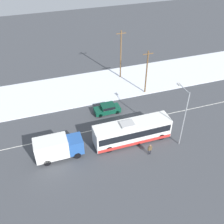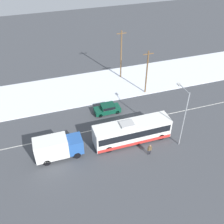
% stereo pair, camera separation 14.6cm
% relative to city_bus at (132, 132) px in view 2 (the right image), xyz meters
% --- Properties ---
extents(ground_plane, '(120.00, 120.00, 0.00)m').
position_rel_city_bus_xyz_m(ground_plane, '(1.72, 3.74, -1.61)').
color(ground_plane, '#424449').
extents(snow_lot, '(80.00, 10.65, 0.12)m').
position_rel_city_bus_xyz_m(snow_lot, '(1.72, 15.24, -1.55)').
color(snow_lot, silver).
rests_on(snow_lot, ground_plane).
extents(lane_marking_center, '(60.00, 0.12, 0.00)m').
position_rel_city_bus_xyz_m(lane_marking_center, '(1.72, 3.74, -1.60)').
color(lane_marking_center, silver).
rests_on(lane_marking_center, ground_plane).
extents(city_bus, '(10.59, 2.57, 3.29)m').
position_rel_city_bus_xyz_m(city_bus, '(0.00, 0.00, 0.00)').
color(city_bus, white).
rests_on(city_bus, ground_plane).
extents(box_truck, '(6.05, 2.30, 3.10)m').
position_rel_city_bus_xyz_m(box_truck, '(-10.09, 0.15, 0.09)').
color(box_truck, silver).
rests_on(box_truck, ground_plane).
extents(sedan_car, '(4.06, 1.80, 1.52)m').
position_rel_city_bus_xyz_m(sedan_car, '(-1.27, 7.12, -0.78)').
color(sedan_car, '#0F4733').
rests_on(sedan_car, ground_plane).
extents(pedestrian_at_stop, '(0.61, 0.27, 1.68)m').
position_rel_city_bus_xyz_m(pedestrian_at_stop, '(1.20, -3.21, -0.57)').
color(pedestrian_at_stop, '#23232D').
rests_on(pedestrian_at_stop, ground_plane).
extents(streetlamp, '(0.36, 2.76, 8.38)m').
position_rel_city_bus_xyz_m(streetlamp, '(5.87, -2.24, 3.62)').
color(streetlamp, '#9EA3A8').
rests_on(streetlamp, ground_plane).
extents(utility_pole_roadside, '(1.80, 0.24, 7.82)m').
position_rel_city_bus_xyz_m(utility_pole_roadside, '(6.76, 10.61, 2.49)').
color(utility_pole_roadside, brown).
rests_on(utility_pole_roadside, ground_plane).
extents(utility_pole_snowlot, '(1.80, 0.24, 9.18)m').
position_rel_city_bus_xyz_m(utility_pole_snowlot, '(4.48, 17.00, 3.17)').
color(utility_pole_snowlot, brown).
rests_on(utility_pole_snowlot, ground_plane).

